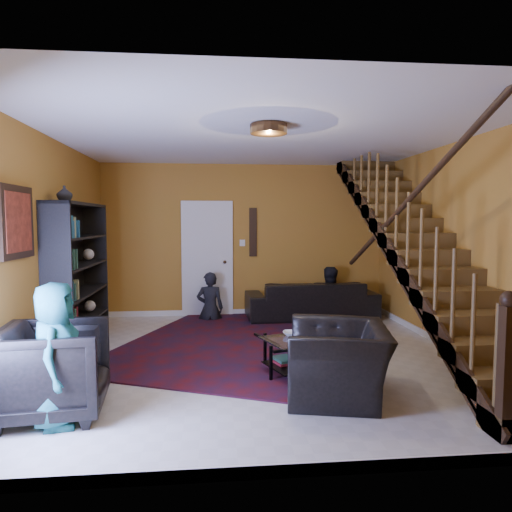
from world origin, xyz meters
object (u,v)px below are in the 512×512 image
at_px(bookshelf, 79,280).
at_px(coffee_table, 311,352).
at_px(sofa, 311,300).
at_px(armchair_right, 338,361).
at_px(armchair_left, 53,370).

xyz_separation_m(bookshelf, coffee_table, (2.93, -1.19, -0.73)).
height_order(sofa, armchair_right, armchair_right).
bearing_deg(armchair_left, coffee_table, -75.48).
bearing_deg(coffee_table, sofa, 77.57).
distance_m(armchair_left, coffee_table, 2.75).
distance_m(armchair_left, armchair_right, 2.70).
bearing_deg(bookshelf, coffee_table, -22.02).
xyz_separation_m(sofa, armchair_left, (-3.21, -3.84, 0.08)).
xyz_separation_m(bookshelf, sofa, (3.57, 1.70, -0.63)).
relative_size(sofa, coffee_table, 1.91).
bearing_deg(armchair_left, sofa, -45.67).
bearing_deg(coffee_table, armchair_left, -159.77).
height_order(armchair_left, armchair_right, armchair_left).
distance_m(bookshelf, armchair_left, 2.23).
relative_size(bookshelf, armchair_right, 1.81).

